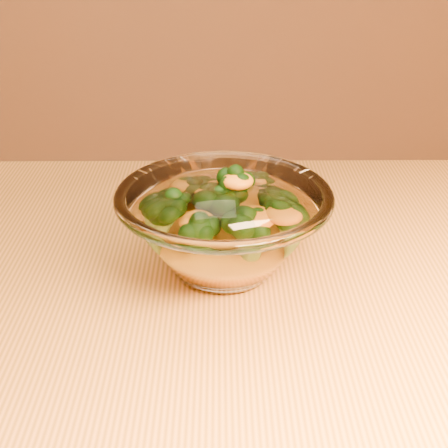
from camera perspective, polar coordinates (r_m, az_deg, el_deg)
The scene contains 4 objects.
table at distance 0.59m, azimuth -2.07°, elevation -18.62°, with size 1.20×0.80×0.75m.
glass_bowl at distance 0.59m, azimuth -0.00°, elevation -0.38°, with size 0.20×0.20×0.09m.
cheese_sauce at distance 0.60m, azimuth -0.00°, elevation -1.97°, with size 0.11×0.11×0.03m, color orange.
broccoli_heap at distance 0.60m, azimuth -0.20°, elevation 0.94°, with size 0.14×0.12×0.07m.
Camera 1 is at (0.02, -0.40, 1.08)m, focal length 50.00 mm.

